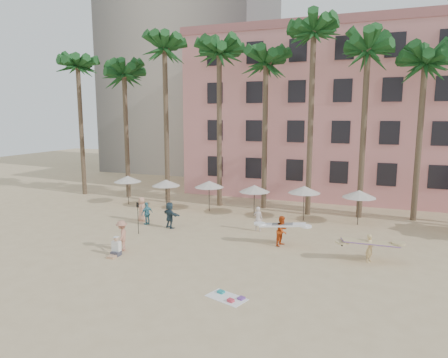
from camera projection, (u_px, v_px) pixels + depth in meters
The scene contains 10 objects.
ground at pixel (204, 274), 20.57m from camera, with size 120.00×120.00×0.00m, color #D1B789.
pink_hotel at pixel (367, 116), 40.88m from camera, with size 35.00×14.00×16.00m, color pink.
palm_row at pixel (283, 54), 32.18m from camera, with size 44.40×5.40×16.30m.
umbrella_row at pixel (231, 186), 32.79m from camera, with size 22.50×2.70×2.73m.
beach_towel at pixel (228, 297), 17.90m from camera, with size 2.03×1.53×0.14m.
carrier_yellow at pixel (370, 246), 22.15m from camera, with size 3.15×1.62×1.60m.
carrier_white at pixel (282, 230), 24.94m from camera, with size 2.94×1.16×1.89m.
beachgoers at pixel (157, 219), 27.89m from camera, with size 9.94×7.76×1.91m.
paddle at pixel (138, 214), 27.28m from camera, with size 0.18×0.04×2.23m.
seated_man at pixel (116, 249), 23.20m from camera, with size 0.49×0.86×1.12m.
Camera 1 is at (7.82, -17.92, 8.14)m, focal length 32.00 mm.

